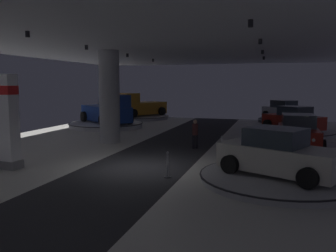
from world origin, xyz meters
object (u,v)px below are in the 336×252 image
Objects in this scene: display_car_deep_right at (285,111)px; pickup_truck_deep_left at (138,107)px; display_platform_deep_right at (284,120)px; display_car_near_right at (278,154)px; pickup_truck_far_left at (107,111)px; column_left at (109,97)px; display_car_mid_right at (298,133)px; visitor_walking_near at (195,132)px; display_platform_deep_left at (141,117)px; display_platform_far_right at (292,132)px; display_platform_near_right at (278,178)px; display_car_far_right at (293,119)px; brand_sign_pylon at (4,120)px; display_platform_far_left at (106,125)px; display_platform_mid_right at (297,150)px.

pickup_truck_deep_left is (-14.04, -0.91, 0.17)m from display_car_deep_right.
display_car_near_right is at bearing -92.11° from display_platform_deep_right.
pickup_truck_deep_left is 1.03× the size of pickup_truck_far_left.
display_car_mid_right is at bearing -0.80° from column_left.
pickup_truck_deep_left is at bearing 121.97° from visitor_walking_near.
visitor_walking_near is (-4.28, 5.63, -0.11)m from display_car_near_right.
display_platform_deep_left reaches higher than display_platform_far_right.
pickup_truck_deep_left reaches higher than display_platform_far_right.
display_car_deep_right is 14.07m from pickup_truck_deep_left.
display_platform_near_right is at bearing -44.18° from pickup_truck_far_left.
brand_sign_pylon is at bearing -130.19° from display_car_far_right.
display_platform_far_left is (-14.08, -8.04, 0.03)m from display_platform_deep_right.
display_platform_deep_right is 1.12× the size of display_car_far_right.
display_car_deep_right reaches higher than display_platform_deep_left.
brand_sign_pylon is 0.91× the size of display_car_far_right.
display_platform_deep_right is 0.84× the size of display_platform_near_right.
visitor_walking_near is at bearing -38.87° from pickup_truck_far_left.
brand_sign_pylon is 0.86× the size of display_car_near_right.
display_platform_deep_left is at bearing 134.73° from display_platform_mid_right.
display_car_near_right reaches higher than visitor_walking_near.
pickup_truck_far_left is (-2.13, 13.78, -0.72)m from brand_sign_pylon.
display_car_mid_right is at bearing -88.95° from display_car_deep_right.
display_car_mid_right is 0.94× the size of display_car_near_right.
display_car_far_right reaches higher than display_platform_mid_right.
pickup_truck_far_left is at bearing 98.80° from brand_sign_pylon.
brand_sign_pylon is 0.91× the size of display_car_mid_right.
display_platform_far_left is at bearing 154.43° from display_platform_mid_right.
display_platform_mid_right reaches higher than display_platform_far_right.
display_car_mid_right is 6.16m from display_car_near_right.
display_platform_far_right is (0.09, 7.14, -0.88)m from display_car_mid_right.
display_platform_far_left is at bearing -178.83° from display_car_far_right.
display_car_mid_right is at bearing 80.70° from display_platform_near_right.
display_platform_mid_right is at bearing 4.44° from visitor_walking_near.
visitor_walking_near reaches higher than display_platform_near_right.
brand_sign_pylon is 14.30m from display_platform_far_left.
pickup_truck_far_left is at bearing -149.21° from display_platform_deep_right.
pickup_truck_deep_left reaches higher than display_car_deep_right.
pickup_truck_far_left is (-3.37, 6.48, -1.44)m from column_left.
brand_sign_pylon is 9.50m from visitor_walking_near.
display_platform_mid_right is 1.42× the size of display_car_far_right.
pickup_truck_far_left reaches higher than display_car_near_right.
column_left reaches higher than display_platform_far_right.
pickup_truck_far_left is at bearing -149.11° from display_car_deep_right.
display_car_deep_right is at bearing 3.71° from pickup_truck_deep_left.
display_car_near_right is at bearing -44.21° from pickup_truck_far_left.
display_platform_far_left is (-14.06, -8.06, -0.87)m from display_car_deep_right.
column_left reaches higher than visitor_walking_near.
pickup_truck_deep_left reaches higher than display_platform_near_right.
brand_sign_pylon reaches higher than display_car_mid_right.
brand_sign_pylon is at bearing -117.91° from display_car_deep_right.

